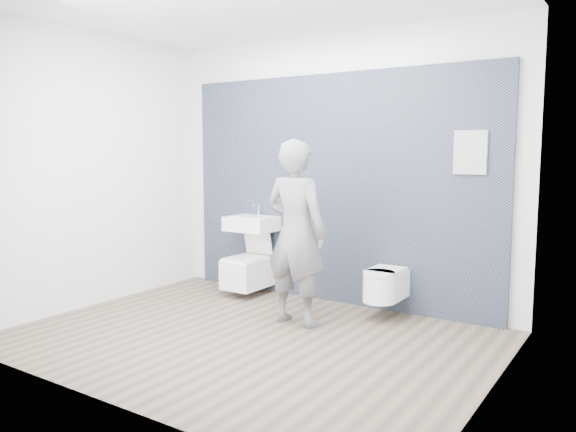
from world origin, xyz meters
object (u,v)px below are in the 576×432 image
Objects in this scene: washbasin at (251,223)px; visitor at (296,233)px; toilet_rounded at (384,285)px; toilet_square at (248,270)px.

visitor is at bearing -33.50° from washbasin.
toilet_square is at bearing 179.97° from toilet_rounded.
toilet_square is 1.37× the size of toilet_rounded.
washbasin is 1.71m from toilet_rounded.
washbasin is 0.72× the size of toilet_square.
washbasin is 0.53m from toilet_square.
toilet_rounded is (1.64, -0.00, 0.06)m from toilet_square.
toilet_square is 1.32m from visitor.
washbasin is at bearing 177.54° from toilet_rounded.
washbasin is 0.99× the size of toilet_rounded.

